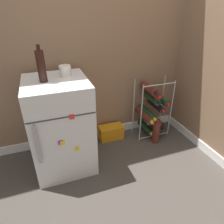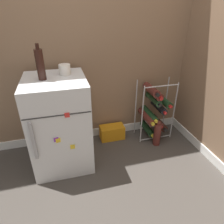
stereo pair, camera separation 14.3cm
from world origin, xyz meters
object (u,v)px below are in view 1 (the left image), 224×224
(fridge_top_bottle, at_px, (41,66))
(soda_box, at_px, (111,132))
(fridge_top_cup, at_px, (65,71))
(mini_fridge, at_px, (61,125))
(loose_bottle_floor, at_px, (156,132))
(wine_rack, at_px, (151,108))

(fridge_top_bottle, bearing_deg, soda_box, 19.71)
(soda_box, xyz_separation_m, fridge_top_cup, (-0.44, -0.14, 0.79))
(fridge_top_cup, bearing_deg, mini_fridge, -140.57)
(fridge_top_bottle, height_order, loose_bottle_floor, fridge_top_bottle)
(soda_box, bearing_deg, mini_fridge, -158.04)
(wine_rack, xyz_separation_m, soda_box, (-0.45, 0.07, -0.25))
(loose_bottle_floor, bearing_deg, fridge_top_bottle, 179.25)
(wine_rack, height_order, soda_box, wine_rack)
(loose_bottle_floor, bearing_deg, fridge_top_cup, 173.59)
(wine_rack, height_order, fridge_top_bottle, fridge_top_bottle)
(mini_fridge, distance_m, fridge_top_cup, 0.47)
(wine_rack, distance_m, fridge_top_cup, 1.04)
(wine_rack, bearing_deg, mini_fridge, -171.26)
(mini_fridge, height_order, wine_rack, mini_fridge)
(wine_rack, xyz_separation_m, fridge_top_bottle, (-1.07, -0.16, 0.61))
(soda_box, xyz_separation_m, loose_bottle_floor, (0.43, -0.24, 0.05))
(loose_bottle_floor, bearing_deg, mini_fridge, 178.92)
(wine_rack, height_order, fridge_top_cup, fridge_top_cup)
(wine_rack, bearing_deg, fridge_top_cup, -175.36)
(fridge_top_cup, bearing_deg, loose_bottle_floor, -6.41)
(fridge_top_cup, distance_m, fridge_top_bottle, 0.21)
(mini_fridge, xyz_separation_m, wine_rack, (0.99, 0.15, -0.08))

